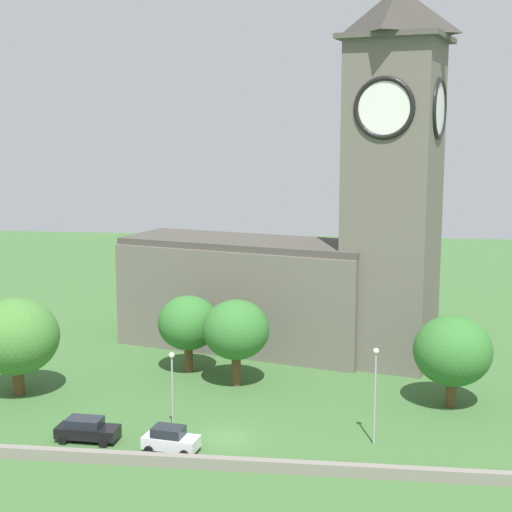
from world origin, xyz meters
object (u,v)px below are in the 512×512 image
object	(u,v)px
tree_riverside_east	(16,337)
tree_by_tower	(188,323)
streetlamp_central	(375,381)
tree_riverside_west	(236,330)
streetlamp_west_mid	(172,380)
car_white	(170,440)
tree_churchyard	(453,351)
church	(310,244)
car_black	(87,429)

from	to	relation	value
tree_riverside_east	tree_by_tower	world-z (taller)	tree_riverside_east
streetlamp_central	tree_riverside_west	xyz separation A→B (m)	(-12.34, 12.23, 0.32)
streetlamp_west_mid	tree_riverside_east	bearing A→B (deg)	155.13
car_white	tree_riverside_east	world-z (taller)	tree_riverside_east
streetlamp_central	tree_riverside_west	distance (m)	17.38
tree_churchyard	tree_riverside_west	distance (m)	19.32
streetlamp_west_mid	tree_by_tower	size ratio (longest dim) A/B	0.87
tree_riverside_east	tree_riverside_west	world-z (taller)	tree_riverside_east
streetlamp_west_mid	tree_riverside_west	world-z (taller)	tree_riverside_west
streetlamp_west_mid	tree_riverside_east	size ratio (longest dim) A/B	0.75
streetlamp_central	tree_churchyard	xyz separation A→B (m)	(6.70, 9.01, -0.05)
streetlamp_west_mid	tree_by_tower	bearing A→B (deg)	97.67
streetlamp_central	car_white	bearing A→B (deg)	-167.18
car_white	tree_churchyard	bearing A→B (deg)	29.90
church	car_black	size ratio (longest dim) A/B	7.65
car_black	streetlamp_west_mid	world-z (taller)	streetlamp_west_mid
church	tree_churchyard	xyz separation A→B (m)	(13.03, -14.78, -6.76)
car_black	tree_by_tower	bearing A→B (deg)	77.11
car_white	tree_churchyard	distance (m)	25.17
church	streetlamp_central	world-z (taller)	church
streetlamp_central	tree_churchyard	distance (m)	11.23
streetlamp_central	tree_by_tower	bearing A→B (deg)	138.18
streetlamp_west_mid	tree_by_tower	world-z (taller)	tree_by_tower
car_white	tree_riverside_east	bearing A→B (deg)	147.06
car_black	streetlamp_central	xyz separation A→B (m)	(21.65, 2.11, 4.03)
church	tree_riverside_east	bearing A→B (deg)	-146.34
car_black	tree_by_tower	world-z (taller)	tree_by_tower
car_black	tree_riverside_east	world-z (taller)	tree_riverside_east
streetlamp_central	car_black	bearing A→B (deg)	-174.44
car_black	car_white	bearing A→B (deg)	-10.63
church	tree_churchyard	bearing A→B (deg)	-48.60
tree_riverside_west	church	bearing A→B (deg)	62.51
tree_by_tower	car_white	bearing A→B (deg)	-81.91
streetlamp_central	tree_riverside_east	bearing A→B (deg)	166.98
tree_riverside_east	church	bearing A→B (deg)	33.66
church	streetlamp_west_mid	size ratio (longest dim) A/B	5.57
tree_churchyard	streetlamp_west_mid	bearing A→B (deg)	-157.64
streetlamp_central	church	bearing A→B (deg)	104.90
car_white	streetlamp_west_mid	xyz separation A→B (m)	(-0.59, 3.29, 3.48)
streetlamp_central	tree_churchyard	size ratio (longest dim) A/B	0.94
church	streetlamp_central	distance (m)	25.51
car_black	tree_riverside_east	xyz separation A→B (m)	(-9.57, 9.33, 4.42)
car_black	tree_riverside_west	distance (m)	17.64
church	tree_riverside_east	size ratio (longest dim) A/B	4.20
tree_riverside_east	tree_by_tower	xyz separation A→B (m)	(13.64, 8.50, -0.46)
streetlamp_west_mid	streetlamp_central	xyz separation A→B (m)	(15.44, 0.09, 0.50)
tree_riverside_east	tree_riverside_west	xyz separation A→B (m)	(18.87, 5.01, -0.07)
church	tree_riverside_west	xyz separation A→B (m)	(-6.01, -11.55, -6.39)
tree_by_tower	tree_churchyard	bearing A→B (deg)	-15.45
tree_riverside_east	tree_by_tower	distance (m)	16.08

